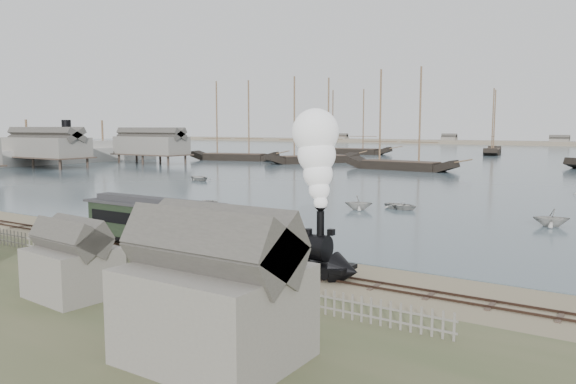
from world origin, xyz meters
The scene contains 23 objects.
ground centered at (0.00, 0.00, 0.00)m, with size 600.00×600.00×0.00m, color gray.
harbor_water centered at (0.00, 170.00, 0.03)m, with size 600.00×336.00×0.06m, color #40535C.
rail_track centered at (0.00, -2.00, 0.04)m, with size 120.00×1.80×0.16m.
picket_fence_west centered at (-6.50, -7.00, 0.00)m, with size 19.00×0.10×1.20m, color gray, non-canonical shape.
picket_fence_east centered at (12.50, -7.50, 0.00)m, with size 15.00×0.10×1.20m, color gray, non-canonical shape.
shed_mid centered at (2.00, -12.00, 0.00)m, with size 4.00×3.50×3.60m, color gray, non-canonical shape.
shed_right centered at (13.00, -14.00, 0.00)m, with size 6.00×5.00×5.10m, color gray, non-canonical shape.
western_wharf centered at (-76.00, 40.00, 4.06)m, with size 36.00×56.00×8.00m, color gray, non-canonical shape.
locomotive centered at (9.83, -2.00, 4.24)m, with size 7.37×2.75×9.19m.
passenger_coach centered at (-2.31, -2.00, 1.99)m, with size 12.90×2.49×3.13m.
beached_dinghy centered at (-6.07, 0.53, 0.45)m, with size 4.37×3.12×0.90m, color #BBB9B2.
steamship centered at (-89.00, 52.71, 5.07)m, with size 45.80×7.63×10.02m, color #BBB9B2, non-canonical shape.
rowboat_0 centered at (-13.02, 15.61, 0.45)m, with size 3.80×2.72×0.79m, color #BBB9B2.
rowboat_1 centered at (1.10, 22.36, 0.80)m, with size 2.81×2.43×1.48m, color #BBB9B2.
rowboat_2 centered at (-2.37, 7.09, 0.73)m, with size 3.47×1.30×1.34m, color #BBB9B2.
rowboat_3 centered at (4.58, 25.19, 0.43)m, with size 3.62×2.58×0.75m, color #BBB9B2.
rowboat_4 centered at (19.08, 22.61, 0.83)m, with size 2.93×2.53×1.55m, color #BBB9B2.
rowboat_6 centered at (-34.21, 37.20, 0.51)m, with size 4.34×3.10×0.90m, color #BBB9B2.
schooner_0 centered at (-62.47, 81.92, 10.06)m, with size 22.65×5.23×20.00m, color black, non-canonical shape.
schooner_1 centered at (-40.65, 83.87, 10.06)m, with size 22.74×5.25×20.00m, color black, non-canonical shape.
schooner_2 centered at (-15.65, 75.43, 10.06)m, with size 22.45×5.18×20.00m, color black, non-canonical shape.
schooner_6 centered at (-53.38, 127.32, 10.06)m, with size 26.25×6.06×20.00m, color black, non-canonical shape.
schooner_7 centered at (-15.50, 149.43, 10.06)m, with size 20.77×4.79×20.00m, color black, non-canonical shape.
Camera 1 is at (26.06, -29.09, 8.52)m, focal length 35.00 mm.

